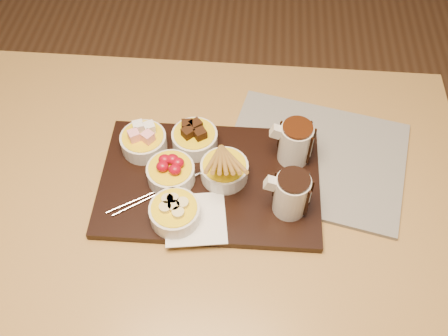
# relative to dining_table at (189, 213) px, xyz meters

# --- Properties ---
(ground) EXTENTS (5.00, 5.00, 0.00)m
(ground) POSITION_rel_dining_table_xyz_m (0.00, 0.00, -0.65)
(ground) COLOR #56341D
(ground) RESTS_ON ground
(dining_table) EXTENTS (1.20, 0.80, 0.75)m
(dining_table) POSITION_rel_dining_table_xyz_m (0.00, 0.00, 0.00)
(dining_table) COLOR #A77E3E
(dining_table) RESTS_ON ground
(serving_board) EXTENTS (0.46, 0.31, 0.02)m
(serving_board) POSITION_rel_dining_table_xyz_m (0.05, 0.02, 0.11)
(serving_board) COLOR black
(serving_board) RESTS_ON dining_table
(napkin) EXTENTS (0.14, 0.14, 0.00)m
(napkin) POSITION_rel_dining_table_xyz_m (0.03, -0.08, 0.12)
(napkin) COLOR white
(napkin) RESTS_ON serving_board
(bowl_marshmallows) EXTENTS (0.10, 0.10, 0.04)m
(bowl_marshmallows) POSITION_rel_dining_table_xyz_m (-0.10, 0.09, 0.14)
(bowl_marshmallows) COLOR silver
(bowl_marshmallows) RESTS_ON serving_board
(bowl_cake) EXTENTS (0.10, 0.10, 0.04)m
(bowl_cake) POSITION_rel_dining_table_xyz_m (0.01, 0.11, 0.14)
(bowl_cake) COLOR silver
(bowl_cake) RESTS_ON serving_board
(bowl_strawberries) EXTENTS (0.10, 0.10, 0.04)m
(bowl_strawberries) POSITION_rel_dining_table_xyz_m (-0.03, 0.01, 0.14)
(bowl_strawberries) COLOR silver
(bowl_strawberries) RESTS_ON serving_board
(bowl_biscotti) EXTENTS (0.10, 0.10, 0.04)m
(bowl_biscotti) POSITION_rel_dining_table_xyz_m (0.08, 0.03, 0.14)
(bowl_biscotti) COLOR silver
(bowl_biscotti) RESTS_ON serving_board
(bowl_bananas) EXTENTS (0.10, 0.10, 0.04)m
(bowl_bananas) POSITION_rel_dining_table_xyz_m (-0.01, -0.08, 0.14)
(bowl_bananas) COLOR silver
(bowl_bananas) RESTS_ON serving_board
(pitcher_dark_chocolate) EXTENTS (0.07, 0.07, 0.09)m
(pitcher_dark_chocolate) POSITION_rel_dining_table_xyz_m (0.21, -0.04, 0.16)
(pitcher_dark_chocolate) COLOR silver
(pitcher_dark_chocolate) RESTS_ON serving_board
(pitcher_milk_chocolate) EXTENTS (0.07, 0.07, 0.09)m
(pitcher_milk_chocolate) POSITION_rel_dining_table_xyz_m (0.22, 0.09, 0.16)
(pitcher_milk_chocolate) COLOR silver
(pitcher_milk_chocolate) RESTS_ON serving_board
(fondue_skewers) EXTENTS (0.17, 0.23, 0.01)m
(fondue_skewers) POSITION_rel_dining_table_xyz_m (-0.04, -0.02, 0.12)
(fondue_skewers) COLOR silver
(fondue_skewers) RESTS_ON serving_board
(newspaper) EXTENTS (0.44, 0.39, 0.01)m
(newspaper) POSITION_rel_dining_table_xyz_m (0.27, 0.10, 0.10)
(newspaper) COLOR beige
(newspaper) RESTS_ON dining_table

